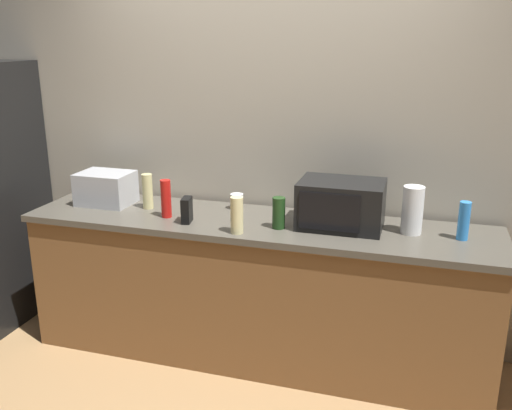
{
  "coord_description": "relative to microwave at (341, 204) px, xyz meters",
  "views": [
    {
      "loc": [
        0.92,
        -2.62,
        1.96
      ],
      "look_at": [
        0.0,
        0.4,
        1.0
      ],
      "focal_mm": 39.16,
      "sensor_mm": 36.0,
      "label": 1
    }
  ],
  "objects": [
    {
      "name": "ground_plane",
      "position": [
        -0.5,
        -0.45,
        -1.04
      ],
      "size": [
        8.0,
        8.0,
        0.0
      ],
      "primitive_type": "plane",
      "color": "#A87F51"
    },
    {
      "name": "bottle_wine",
      "position": [
        -0.33,
        -0.13,
        -0.04
      ],
      "size": [
        0.07,
        0.07,
        0.18
      ],
      "primitive_type": "cylinder",
      "color": "#1E3F19",
      "rests_on": "counter_run"
    },
    {
      "name": "cordless_phone",
      "position": [
        -0.88,
        -0.19,
        -0.06
      ],
      "size": [
        0.07,
        0.12,
        0.15
      ],
      "primitive_type": "cube",
      "rotation": [
        0.0,
        0.0,
        0.19
      ],
      "color": "black",
      "rests_on": "counter_run"
    },
    {
      "name": "back_wall",
      "position": [
        -0.5,
        0.36,
        0.31
      ],
      "size": [
        6.4,
        0.1,
        2.7
      ],
      "primitive_type": "cube",
      "color": "#B2A893",
      "rests_on": "ground_plane"
    },
    {
      "name": "paper_towel_roll",
      "position": [
        0.4,
        0.0,
        0.0
      ],
      "size": [
        0.12,
        0.12,
        0.27
      ],
      "primitive_type": "cylinder",
      "color": "white",
      "rests_on": "counter_run"
    },
    {
      "name": "microwave",
      "position": [
        0.0,
        0.0,
        0.0
      ],
      "size": [
        0.48,
        0.35,
        0.27
      ],
      "color": "black",
      "rests_on": "counter_run"
    },
    {
      "name": "bottle_vinegar",
      "position": [
        -1.23,
        -0.0,
        -0.02
      ],
      "size": [
        0.07,
        0.07,
        0.22
      ],
      "primitive_type": "cylinder",
      "color": "beige",
      "rests_on": "counter_run"
    },
    {
      "name": "counter_run",
      "position": [
        -0.5,
        -0.05,
        -0.58
      ],
      "size": [
        2.84,
        0.64,
        0.9
      ],
      "color": "brown",
      "rests_on": "ground_plane"
    },
    {
      "name": "bottle_spray_cleaner",
      "position": [
        0.67,
        -0.02,
        -0.03
      ],
      "size": [
        0.06,
        0.06,
        0.21
      ],
      "primitive_type": "cylinder",
      "color": "#338CE5",
      "rests_on": "counter_run"
    },
    {
      "name": "mug_white",
      "position": [
        -0.68,
        0.15,
        -0.09
      ],
      "size": [
        0.08,
        0.08,
        0.1
      ],
      "primitive_type": "cylinder",
      "color": "white",
      "rests_on": "counter_run"
    },
    {
      "name": "toaster_oven",
      "position": [
        -1.54,
        0.01,
        -0.03
      ],
      "size": [
        0.34,
        0.26,
        0.21
      ],
      "primitive_type": "cube",
      "color": "#B7BABF",
      "rests_on": "counter_run"
    },
    {
      "name": "bottle_hand_soap",
      "position": [
        -0.54,
        -0.28,
        -0.03
      ],
      "size": [
        0.07,
        0.07,
        0.21
      ],
      "primitive_type": "cylinder",
      "color": "beige",
      "rests_on": "counter_run"
    },
    {
      "name": "bottle_hot_sauce",
      "position": [
        -1.04,
        -0.13,
        -0.02
      ],
      "size": [
        0.06,
        0.06,
        0.23
      ],
      "primitive_type": "cylinder",
      "color": "red",
      "rests_on": "counter_run"
    }
  ]
}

